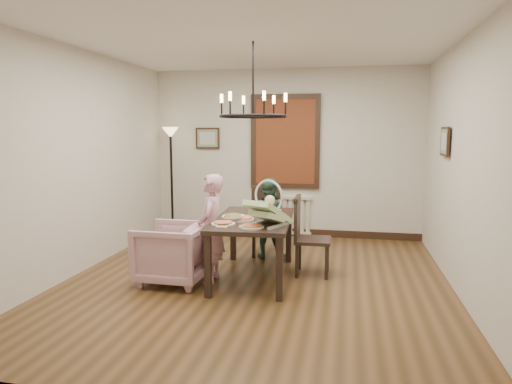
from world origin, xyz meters
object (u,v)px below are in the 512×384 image
(armchair, at_px, (173,253))
(drinking_glass, at_px, (267,211))
(dining_table, at_px, (253,225))
(floor_lamp, at_px, (172,183))
(elderly_woman, at_px, (211,237))
(chair_far, at_px, (266,221))
(baby_bouncer, at_px, (268,210))
(chair_right, at_px, (313,236))
(seated_man, at_px, (268,225))

(armchair, relative_size, drinking_glass, 5.29)
(dining_table, xyz_separation_m, floor_lamp, (-1.84, 2.00, 0.24))
(elderly_woman, bearing_deg, chair_far, 155.95)
(baby_bouncer, bearing_deg, drinking_glass, 126.02)
(chair_right, distance_m, armchair, 1.72)
(dining_table, bearing_deg, floor_lamp, 128.97)
(dining_table, xyz_separation_m, chair_far, (-0.03, 1.06, -0.16))
(dining_table, height_order, seated_man, seated_man)
(elderly_woman, relative_size, drinking_glass, 7.22)
(floor_lamp, bearing_deg, chair_right, -34.32)
(elderly_woman, height_order, floor_lamp, floor_lamp)
(dining_table, bearing_deg, baby_bouncer, -62.46)
(drinking_glass, distance_m, floor_lamp, 2.78)
(seated_man, height_order, drinking_glass, seated_man)
(chair_right, relative_size, baby_bouncer, 1.85)
(armchair, distance_m, drinking_glass, 1.22)
(chair_right, distance_m, baby_bouncer, 0.92)
(armchair, bearing_deg, drinking_glass, 112.48)
(chair_far, distance_m, floor_lamp, 2.08)
(seated_man, bearing_deg, floor_lamp, -25.93)
(chair_far, bearing_deg, floor_lamp, 141.54)
(chair_far, xyz_separation_m, drinking_glass, (0.18, -0.99, 0.32))
(chair_far, height_order, elderly_woman, elderly_woman)
(elderly_woman, height_order, seated_man, elderly_woman)
(dining_table, relative_size, floor_lamp, 0.91)
(chair_far, distance_m, baby_bouncer, 1.56)
(dining_table, distance_m, baby_bouncer, 0.55)
(seated_man, height_order, baby_bouncer, baby_bouncer)
(chair_far, relative_size, elderly_woman, 0.93)
(armchair, bearing_deg, seated_man, 145.42)
(chair_far, distance_m, seated_man, 0.14)
(elderly_woman, bearing_deg, baby_bouncer, 69.69)
(seated_man, bearing_deg, chair_right, 139.75)
(dining_table, distance_m, elderly_woman, 0.53)
(dining_table, relative_size, elderly_woman, 1.54)
(armchair, bearing_deg, floor_lamp, -156.99)
(drinking_glass, bearing_deg, dining_table, -156.85)
(armchair, bearing_deg, elderly_woman, 106.41)
(chair_far, distance_m, drinking_glass, 1.06)
(seated_man, bearing_deg, baby_bouncer, 103.79)
(floor_lamp, bearing_deg, baby_bouncer, -49.13)
(baby_bouncer, relative_size, drinking_glass, 3.64)
(dining_table, distance_m, chair_far, 1.07)
(chair_right, xyz_separation_m, seated_man, (-0.68, 0.66, -0.03))
(armchair, relative_size, baby_bouncer, 1.45)
(chair_far, relative_size, baby_bouncer, 1.84)
(elderly_woman, distance_m, drinking_glass, 0.74)
(chair_far, xyz_separation_m, chair_right, (0.73, -0.79, 0.00))
(armchair, bearing_deg, baby_bouncer, 87.77)
(drinking_glass, bearing_deg, floor_lamp, 135.82)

